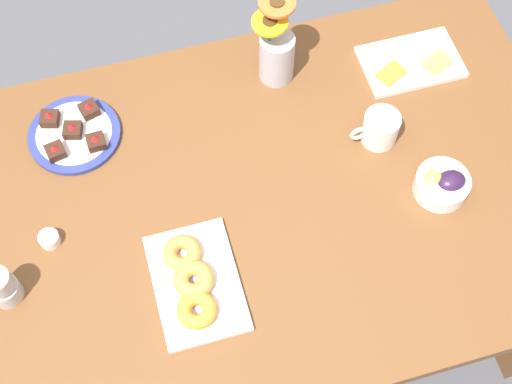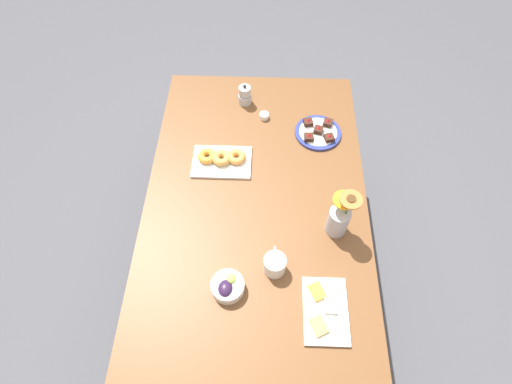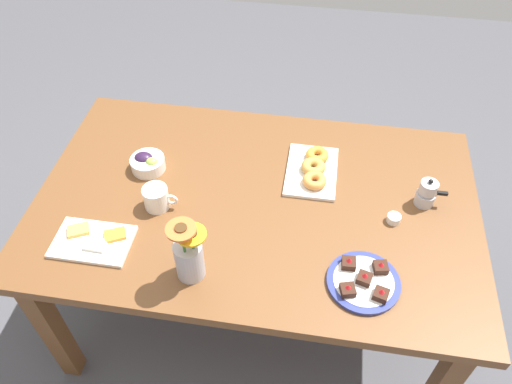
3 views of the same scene
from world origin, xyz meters
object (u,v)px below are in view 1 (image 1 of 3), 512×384
object	(u,v)px
dessert_plate	(74,134)
flower_vase	(276,53)
dining_table	(256,216)
moka_pot	(2,287)
cheese_platter	(411,62)
jam_cup_honey	(49,239)
croissant_platter	(194,282)
coffee_mug	(380,128)
grape_bowl	(443,184)

from	to	relation	value
dessert_plate	flower_vase	xyz separation A→B (m)	(-0.54, -0.05, 0.08)
dining_table	moka_pot	size ratio (longest dim) A/B	13.45
dining_table	cheese_platter	world-z (taller)	cheese_platter
jam_cup_honey	flower_vase	size ratio (longest dim) A/B	0.19
croissant_platter	dessert_plate	size ratio (longest dim) A/B	1.21
coffee_mug	dessert_plate	world-z (taller)	coffee_mug
coffee_mug	dessert_plate	distance (m)	0.76
grape_bowl	flower_vase	world-z (taller)	flower_vase
cheese_platter	croissant_platter	distance (m)	0.83
dessert_plate	flower_vase	distance (m)	0.55
jam_cup_honey	dessert_plate	size ratio (longest dim) A/B	0.21
coffee_mug	croissant_platter	world-z (taller)	coffee_mug
jam_cup_honey	moka_pot	world-z (taller)	moka_pot
jam_cup_honey	flower_vase	xyz separation A→B (m)	(-0.64, -0.32, 0.07)
grape_bowl	moka_pot	world-z (taller)	moka_pot
cheese_platter	moka_pot	xyz separation A→B (m)	(1.11, 0.36, 0.04)
grape_bowl	dessert_plate	bearing A→B (deg)	-25.59
croissant_platter	flower_vase	world-z (taller)	flower_vase
cheese_platter	croissant_platter	world-z (taller)	croissant_platter
jam_cup_honey	dining_table	bearing A→B (deg)	177.03
croissant_platter	moka_pot	distance (m)	0.42
grape_bowl	jam_cup_honey	bearing A→B (deg)	-7.45
grape_bowl	jam_cup_honey	size ratio (longest dim) A/B	2.72
dessert_plate	jam_cup_honey	bearing A→B (deg)	69.84
dining_table	moka_pot	distance (m)	0.62
grape_bowl	cheese_platter	xyz separation A→B (m)	(-0.07, -0.37, -0.02)
cheese_platter	jam_cup_honey	size ratio (longest dim) A/B	5.42
croissant_platter	flower_vase	distance (m)	0.63
moka_pot	dining_table	bearing A→B (deg)	-172.51
grape_bowl	flower_vase	xyz separation A→B (m)	(0.28, -0.44, 0.06)
cheese_platter	coffee_mug	bearing A→B (deg)	49.30
cheese_platter	moka_pot	world-z (taller)	moka_pot
coffee_mug	dessert_plate	size ratio (longest dim) A/B	0.54
grape_bowl	croissant_platter	world-z (taller)	grape_bowl
dining_table	jam_cup_honey	distance (m)	0.50
moka_pot	flower_vase	bearing A→B (deg)	-150.48
cheese_platter	dessert_plate	distance (m)	0.90
dining_table	coffee_mug	distance (m)	0.38
coffee_mug	croissant_platter	size ratio (longest dim) A/B	0.45
jam_cup_honey	dessert_plate	world-z (taller)	dessert_plate
flower_vase	jam_cup_honey	bearing A→B (deg)	26.61
jam_cup_honey	moka_pot	xyz separation A→B (m)	(0.11, 0.10, 0.03)
cheese_platter	flower_vase	world-z (taller)	flower_vase
dining_table	dessert_plate	distance (m)	0.50
coffee_mug	croissant_platter	distance (m)	0.59
coffee_mug	cheese_platter	size ratio (longest dim) A/B	0.48
flower_vase	croissant_platter	bearing A→B (deg)	56.22
cheese_platter	grape_bowl	bearing A→B (deg)	78.94
croissant_platter	grape_bowl	bearing A→B (deg)	-173.24
cheese_platter	jam_cup_honey	world-z (taller)	same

